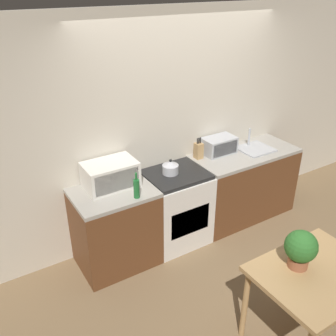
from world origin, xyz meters
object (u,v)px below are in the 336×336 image
(stove_range, at_px, (175,207))
(dining_table, at_px, (316,281))
(microwave, at_px, (110,175))
(toaster_oven, at_px, (219,145))
(kettle, at_px, (170,167))
(bottle, at_px, (137,188))

(stove_range, distance_m, dining_table, 1.80)
(microwave, distance_m, toaster_oven, 1.46)
(kettle, bearing_deg, stove_range, -27.59)
(kettle, xyz_separation_m, bottle, (-0.55, -0.25, 0.03))
(microwave, xyz_separation_m, bottle, (0.12, -0.34, -0.03))
(stove_range, relative_size, bottle, 3.31)
(microwave, height_order, bottle, bottle)
(microwave, bearing_deg, dining_table, -64.11)
(kettle, height_order, bottle, bottle)
(dining_table, bearing_deg, kettle, 97.69)
(microwave, relative_size, bottle, 1.97)
(dining_table, bearing_deg, bottle, 117.07)
(kettle, relative_size, bottle, 0.66)
(bottle, bearing_deg, kettle, 24.81)
(toaster_oven, distance_m, dining_table, 2.04)
(stove_range, bearing_deg, bottle, -159.43)
(kettle, distance_m, bottle, 0.61)
(microwave, bearing_deg, bottle, -69.81)
(toaster_oven, height_order, dining_table, toaster_oven)
(bottle, bearing_deg, dining_table, -62.93)
(kettle, xyz_separation_m, dining_table, (0.24, -1.80, -0.30))
(microwave, xyz_separation_m, toaster_oven, (1.46, 0.05, -0.03))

